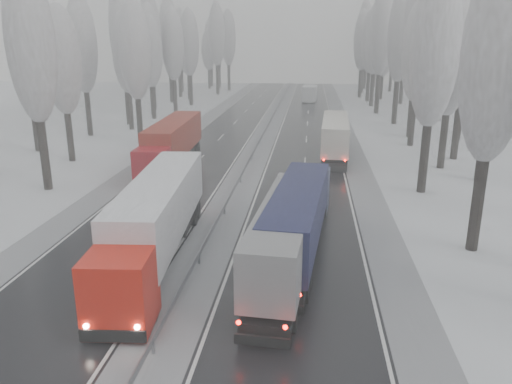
% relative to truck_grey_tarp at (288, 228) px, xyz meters
% --- Properties ---
extents(carriageway_right, '(7.50, 200.00, 0.03)m').
position_rel_truck_grey_tarp_xyz_m(carriageway_right, '(0.57, 17.85, -2.22)').
color(carriageway_right, black).
rests_on(carriageway_right, ground).
extents(carriageway_left, '(7.50, 200.00, 0.03)m').
position_rel_truck_grey_tarp_xyz_m(carriageway_left, '(-9.93, 17.85, -2.22)').
color(carriageway_left, black).
rests_on(carriageway_left, ground).
extents(median_slush, '(3.00, 200.00, 0.04)m').
position_rel_truck_grey_tarp_xyz_m(median_slush, '(-4.68, 17.85, -2.21)').
color(median_slush, '#989BA0').
rests_on(median_slush, ground).
extents(shoulder_right, '(2.40, 200.00, 0.04)m').
position_rel_truck_grey_tarp_xyz_m(shoulder_right, '(5.52, 17.85, -2.21)').
color(shoulder_right, '#989BA0').
rests_on(shoulder_right, ground).
extents(shoulder_left, '(2.40, 200.00, 0.04)m').
position_rel_truck_grey_tarp_xyz_m(shoulder_left, '(-14.88, 17.85, -2.21)').
color(shoulder_left, '#989BA0').
rests_on(shoulder_left, ground).
extents(median_guardrail, '(0.12, 200.00, 0.76)m').
position_rel_truck_grey_tarp_xyz_m(median_guardrail, '(-4.68, 17.83, -1.63)').
color(median_guardrail, slate).
rests_on(median_guardrail, ground).
extents(tree_16, '(3.60, 3.60, 16.53)m').
position_rel_truck_grey_tarp_xyz_m(tree_16, '(10.35, 3.51, 8.44)').
color(tree_16, black).
rests_on(tree_16, ground).
extents(tree_18, '(3.60, 3.60, 16.58)m').
position_rel_truck_grey_tarp_xyz_m(tree_18, '(9.82, 14.88, 8.47)').
color(tree_18, black).
rests_on(tree_18, ground).
extents(tree_19, '(3.60, 3.60, 14.57)m').
position_rel_truck_grey_tarp_xyz_m(tree_19, '(15.34, 18.88, 7.19)').
color(tree_19, black).
rests_on(tree_19, ground).
extents(tree_20, '(3.60, 3.60, 15.71)m').
position_rel_truck_grey_tarp_xyz_m(tree_20, '(13.21, 23.01, 7.91)').
color(tree_20, black).
rests_on(tree_20, ground).
extents(tree_21, '(3.60, 3.60, 18.62)m').
position_rel_truck_grey_tarp_xyz_m(tree_21, '(15.44, 27.01, 9.77)').
color(tree_21, black).
rests_on(tree_21, ground).
extents(tree_22, '(3.60, 3.60, 15.86)m').
position_rel_truck_grey_tarp_xyz_m(tree_22, '(12.34, 33.45, 8.01)').
color(tree_22, black).
rests_on(tree_22, ground).
extents(tree_23, '(3.60, 3.60, 13.55)m').
position_rel_truck_grey_tarp_xyz_m(tree_23, '(18.62, 37.45, 6.53)').
color(tree_23, black).
rests_on(tree_23, ground).
extents(tree_24, '(3.60, 3.60, 20.49)m').
position_rel_truck_grey_tarp_xyz_m(tree_24, '(13.21, 38.87, 10.96)').
color(tree_24, black).
rests_on(tree_24, ground).
extents(tree_25, '(3.60, 3.60, 19.44)m').
position_rel_truck_grey_tarp_xyz_m(tree_25, '(20.13, 42.87, 10.29)').
color(tree_25, black).
rests_on(tree_25, ground).
extents(tree_26, '(3.60, 3.60, 18.78)m').
position_rel_truck_grey_tarp_xyz_m(tree_26, '(12.88, 49.12, 9.87)').
color(tree_26, black).
rests_on(tree_26, ground).
extents(tree_27, '(3.60, 3.60, 17.62)m').
position_rel_truck_grey_tarp_xyz_m(tree_27, '(20.03, 53.12, 9.13)').
color(tree_27, black).
rests_on(tree_27, ground).
extents(tree_28, '(3.60, 3.60, 19.62)m').
position_rel_truck_grey_tarp_xyz_m(tree_28, '(11.65, 59.80, 10.41)').
color(tree_28, black).
rests_on(tree_28, ground).
extents(tree_29, '(3.60, 3.60, 18.11)m').
position_rel_truck_grey_tarp_xyz_m(tree_29, '(19.03, 63.80, 9.44)').
color(tree_29, black).
rests_on(tree_29, ground).
extents(tree_30, '(3.60, 3.60, 17.86)m').
position_rel_truck_grey_tarp_xyz_m(tree_30, '(11.88, 69.55, 9.28)').
color(tree_30, black).
rests_on(tree_30, ground).
extents(tree_31, '(3.60, 3.60, 18.58)m').
position_rel_truck_grey_tarp_xyz_m(tree_31, '(17.79, 73.55, 9.74)').
color(tree_31, black).
rests_on(tree_31, ground).
extents(tree_32, '(3.60, 3.60, 17.33)m').
position_rel_truck_grey_tarp_xyz_m(tree_32, '(11.95, 77.06, 8.95)').
color(tree_32, black).
rests_on(tree_32, ground).
extents(tree_33, '(3.60, 3.60, 14.33)m').
position_rel_truck_grey_tarp_xyz_m(tree_33, '(15.08, 81.06, 7.03)').
color(tree_33, black).
rests_on(tree_33, ground).
extents(tree_34, '(3.60, 3.60, 17.63)m').
position_rel_truck_grey_tarp_xyz_m(tree_34, '(11.05, 84.16, 9.14)').
color(tree_34, black).
rests_on(tree_34, ground).
extents(tree_35, '(3.60, 3.60, 18.25)m').
position_rel_truck_grey_tarp_xyz_m(tree_35, '(20.26, 88.16, 9.53)').
color(tree_35, black).
rests_on(tree_35, ground).
extents(tree_36, '(3.60, 3.60, 20.23)m').
position_rel_truck_grey_tarp_xyz_m(tree_36, '(12.35, 94.01, 10.79)').
color(tree_36, black).
rests_on(tree_36, ground).
extents(tree_37, '(3.60, 3.60, 16.37)m').
position_rel_truck_grey_tarp_xyz_m(tree_37, '(19.34, 98.01, 8.33)').
color(tree_37, black).
rests_on(tree_37, ground).
extents(tree_38, '(3.60, 3.60, 17.97)m').
position_rel_truck_grey_tarp_xyz_m(tree_38, '(14.05, 104.57, 9.36)').
color(tree_38, black).
rests_on(tree_38, ground).
extents(tree_39, '(3.60, 3.60, 16.19)m').
position_rel_truck_grey_tarp_xyz_m(tree_39, '(16.86, 108.57, 8.22)').
color(tree_39, black).
rests_on(tree_39, ground).
extents(tree_58, '(3.60, 3.60, 17.21)m').
position_rel_truck_grey_tarp_xyz_m(tree_58, '(-19.81, 12.41, 8.87)').
color(tree_58, black).
rests_on(tree_58, ground).
extents(tree_60, '(3.60, 3.60, 14.84)m').
position_rel_truck_grey_tarp_xyz_m(tree_60, '(-22.43, 22.05, 7.36)').
color(tree_60, black).
rests_on(tree_60, ground).
extents(tree_61, '(3.60, 3.60, 13.95)m').
position_rel_truck_grey_tarp_xyz_m(tree_61, '(-28.20, 26.05, 6.79)').
color(tree_61, black).
rests_on(tree_61, ground).
extents(tree_62, '(3.60, 3.60, 16.04)m').
position_rel_truck_grey_tarp_xyz_m(tree_62, '(-18.63, 31.57, 8.12)').
color(tree_62, black).
rests_on(tree_62, ground).
extents(tree_63, '(3.60, 3.60, 16.88)m').
position_rel_truck_grey_tarp_xyz_m(tree_63, '(-26.53, 35.57, 8.66)').
color(tree_63, black).
rests_on(tree_63, ground).
extents(tree_64, '(3.60, 3.60, 15.42)m').
position_rel_truck_grey_tarp_xyz_m(tree_64, '(-22.95, 40.56, 7.73)').
color(tree_64, black).
rests_on(tree_64, ground).
extents(tree_65, '(3.60, 3.60, 19.48)m').
position_rel_truck_grey_tarp_xyz_m(tree_65, '(-24.74, 44.56, 10.31)').
color(tree_65, black).
rests_on(tree_65, ground).
extents(tree_66, '(3.60, 3.60, 15.23)m').
position_rel_truck_grey_tarp_xyz_m(tree_66, '(-22.84, 50.19, 7.60)').
color(tree_66, black).
rests_on(tree_66, ground).
extents(tree_67, '(3.60, 3.60, 17.09)m').
position_rel_truck_grey_tarp_xyz_m(tree_67, '(-24.23, 54.19, 8.80)').
color(tree_67, black).
rests_on(tree_67, ground).
extents(tree_68, '(3.60, 3.60, 16.65)m').
position_rel_truck_grey_tarp_xyz_m(tree_68, '(-21.27, 56.96, 8.51)').
color(tree_68, black).
rests_on(tree_68, ground).
extents(tree_69, '(3.60, 3.60, 19.35)m').
position_rel_truck_grey_tarp_xyz_m(tree_69, '(-26.11, 60.96, 10.23)').
color(tree_69, black).
rests_on(tree_69, ground).
extents(tree_70, '(3.60, 3.60, 17.09)m').
position_rel_truck_grey_tarp_xyz_m(tree_70, '(-21.01, 67.04, 8.80)').
color(tree_70, black).
rests_on(tree_70, ground).
extents(tree_71, '(3.60, 3.60, 19.61)m').
position_rel_truck_grey_tarp_xyz_m(tree_71, '(-25.77, 71.04, 10.39)').
color(tree_71, black).
rests_on(tree_71, ground).
extents(tree_72, '(3.60, 3.60, 15.11)m').
position_rel_truck_grey_tarp_xyz_m(tree_72, '(-23.61, 76.38, 7.53)').
color(tree_72, black).
rests_on(tree_72, ground).
extents(tree_73, '(3.60, 3.60, 17.22)m').
position_rel_truck_grey_tarp_xyz_m(tree_73, '(-26.50, 80.38, 8.88)').
color(tree_73, black).
rests_on(tree_73, ground).
extents(tree_74, '(3.60, 3.60, 19.68)m').
position_rel_truck_grey_tarp_xyz_m(tree_74, '(-19.76, 87.17, 10.44)').
color(tree_74, black).
rests_on(tree_74, ground).
extents(tree_75, '(3.60, 3.60, 18.60)m').
position_rel_truck_grey_tarp_xyz_m(tree_75, '(-28.88, 91.17, 9.76)').
color(tree_75, black).
rests_on(tree_75, ground).
extents(tree_76, '(3.60, 3.60, 18.55)m').
position_rel_truck_grey_tarp_xyz_m(tree_76, '(-18.73, 96.57, 9.72)').
color(tree_76, black).
rests_on(tree_76, ground).
extents(tree_77, '(3.60, 3.60, 14.32)m').
position_rel_truck_grey_tarp_xyz_m(tree_77, '(-24.35, 100.57, 7.03)').
color(tree_77, black).
rests_on(tree_77, ground).
extents(tree_78, '(3.60, 3.60, 19.55)m').
position_rel_truck_grey_tarp_xyz_m(tree_78, '(-22.24, 103.16, 10.36)').
color(tree_78, black).
rests_on(tree_78, ground).
extents(tree_79, '(3.60, 3.60, 17.07)m').
position_rel_truck_grey_tarp_xyz_m(tree_79, '(-25.02, 107.16, 8.78)').
color(tree_79, black).
rests_on(tree_79, ground).
extents(truck_grey_tarp, '(3.49, 15.03, 3.82)m').
position_rel_truck_grey_tarp_xyz_m(truck_grey_tarp, '(0.00, 0.00, 0.00)').
color(truck_grey_tarp, '#525257').
rests_on(truck_grey_tarp, ground).
extents(truck_blue_box, '(3.75, 15.24, 3.88)m').
position_rel_truck_grey_tarp_xyz_m(truck_blue_box, '(0.56, 2.49, 0.03)').
color(truck_blue_box, '#1A2242').
rests_on(truck_blue_box, ground).
extents(truck_cream_box, '(3.12, 15.68, 4.00)m').
position_rel_truck_grey_tarp_xyz_m(truck_cream_box, '(3.51, 27.13, 0.10)').
color(truck_cream_box, '#999887').
rests_on(truck_cream_box, ground).
extents(box_truck_distant, '(3.04, 8.28, 3.04)m').
position_rel_truck_grey_tarp_xyz_m(box_truck_distant, '(0.73, 75.75, -0.68)').
color(box_truck_distant, silver).
rests_on(box_truck_distant, ground).
extents(truck_red_white, '(3.86, 16.85, 4.29)m').
position_rel_truck_grey_tarp_xyz_m(truck_red_white, '(-6.99, 0.19, 0.27)').
color(truck_red_white, red).
rests_on(truck_red_white, ground).
extents(truck_red_red, '(3.30, 16.85, 4.30)m').
position_rel_truck_grey_tarp_xyz_m(truck_red_red, '(-11.64, 20.07, 0.28)').
color(truck_red_red, '#9D0811').
rests_on(truck_red_red, ground).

